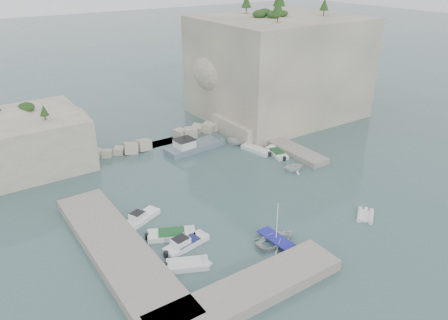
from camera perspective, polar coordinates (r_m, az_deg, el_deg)
ground at (r=51.66m, az=3.75°, el=-5.35°), size 400.00×400.00×0.00m
cliff_east at (r=79.00m, az=7.07°, el=11.95°), size 26.00×22.00×17.00m
cliff_terrace at (r=71.26m, az=3.26°, el=4.57°), size 8.00×10.00×2.50m
outcrop_west at (r=64.52m, az=-24.97°, el=2.09°), size 16.00×14.00×7.00m
quay_west at (r=43.79m, az=-13.68°, el=-11.44°), size 5.00×24.00×1.10m
quay_south at (r=38.31m, az=3.27°, el=-16.76°), size 18.00×4.00×1.10m
ledge_east at (r=66.17m, az=7.76°, el=1.93°), size 3.00×16.00×0.80m
breakwater at (r=67.83m, az=-8.32°, el=2.76°), size 28.00×3.00×1.40m
motorboat_b at (r=48.86m, az=-10.62°, el=-7.71°), size 4.99×3.35×1.40m
motorboat_d at (r=44.27m, az=-4.91°, el=-11.15°), size 5.49×2.47×1.40m
motorboat_c at (r=45.76m, az=-6.84°, el=-9.90°), size 5.63×3.99×0.70m
motorboat_e at (r=41.70m, az=-4.76°, el=-13.75°), size 4.58×3.36×0.70m
rowboat at (r=44.94m, az=6.79°, el=-10.62°), size 4.73×3.49×0.95m
inflatable_dinghy at (r=51.01m, az=17.96°, el=-7.08°), size 3.49×3.15×0.44m
tender_east_a at (r=59.32m, az=9.02°, el=-1.40°), size 3.68×3.39×1.61m
tender_east_b at (r=63.86m, az=6.89°, el=0.71°), size 2.69×5.09×0.70m
tender_east_c at (r=64.65m, az=4.23°, el=1.15°), size 2.66×5.49×0.70m
tender_east_d at (r=66.91m, az=2.15°, el=2.05°), size 4.41×2.93×1.59m
work_boat at (r=65.31m, az=-3.81°, el=1.42°), size 10.30×3.80×2.20m
rowboat_mast at (r=43.50m, az=6.96°, el=-7.86°), size 0.10×0.10×4.20m
vegetation at (r=75.28m, az=3.57°, el=18.73°), size 53.48×13.88×13.40m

